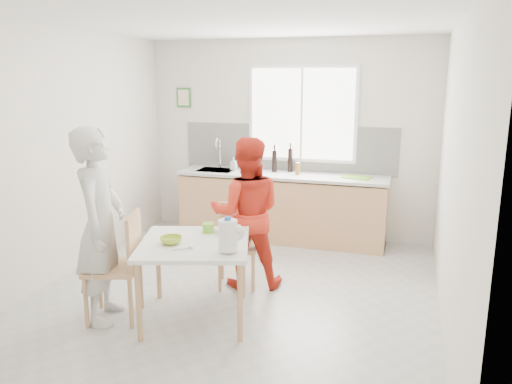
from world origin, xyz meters
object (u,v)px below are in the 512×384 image
(wine_bottle_b, at_px, (274,161))
(milk_jug, at_px, (228,235))
(chair_left, at_px, (121,262))
(person_white, at_px, (100,226))
(bowl_green, at_px, (171,240))
(wine_bottle_a, at_px, (290,160))
(bowl_white, at_px, (229,230))
(chair_far, at_px, (237,240))
(person_red, at_px, (247,213))
(dining_table, at_px, (195,250))

(wine_bottle_b, bearing_deg, milk_jug, -82.64)
(chair_left, distance_m, person_white, 0.37)
(bowl_green, relative_size, wine_bottle_a, 0.61)
(bowl_white, relative_size, wine_bottle_a, 0.75)
(chair_left, xyz_separation_m, wine_bottle_a, (0.88, 2.87, 0.53))
(chair_far, xyz_separation_m, milk_jug, (0.30, -1.06, 0.42))
(milk_jug, bearing_deg, bowl_white, 92.61)
(chair_far, distance_m, wine_bottle_a, 1.89)
(person_white, distance_m, person_red, 1.51)
(bowl_white, bearing_deg, bowl_green, -131.91)
(person_white, relative_size, person_red, 1.11)
(person_white, distance_m, bowl_white, 1.17)
(chair_left, distance_m, milk_jug, 1.09)
(dining_table, height_order, chair_left, chair_left)
(person_white, bearing_deg, wine_bottle_a, -36.65)
(chair_far, xyz_separation_m, wine_bottle_a, (0.14, 1.79, 0.60))
(dining_table, xyz_separation_m, chair_left, (-0.64, -0.20, -0.11))
(dining_table, distance_m, person_white, 0.86)
(chair_left, bearing_deg, wine_bottle_a, 145.81)
(bowl_green, bearing_deg, chair_left, -168.90)
(chair_left, relative_size, bowl_green, 5.09)
(wine_bottle_a, bearing_deg, person_white, -109.53)
(person_red, bearing_deg, wine_bottle_a, -108.18)
(chair_far, distance_m, bowl_white, 0.64)
(dining_table, height_order, person_red, person_red)
(person_white, xyz_separation_m, wine_bottle_a, (1.04, 2.92, 0.19))
(chair_far, height_order, bowl_green, chair_far)
(chair_far, xyz_separation_m, person_white, (-0.89, -1.13, 0.41))
(chair_left, xyz_separation_m, bowl_green, (0.47, 0.09, 0.22))
(chair_far, distance_m, milk_jug, 1.17)
(person_red, bearing_deg, dining_table, 59.74)
(person_white, bearing_deg, bowl_white, -77.58)
(person_white, distance_m, wine_bottle_a, 3.10)
(person_white, relative_size, milk_jug, 6.17)
(chair_far, bearing_deg, bowl_green, -122.41)
(chair_far, xyz_separation_m, bowl_white, (0.12, -0.56, 0.29))
(chair_left, bearing_deg, wine_bottle_b, 149.19)
(wine_bottle_b, bearing_deg, chair_far, -88.02)
(dining_table, bearing_deg, wine_bottle_a, 84.93)
(chair_left, bearing_deg, chair_far, 128.55)
(bowl_green, xyz_separation_m, wine_bottle_a, (0.41, 2.78, 0.31))
(wine_bottle_a, bearing_deg, dining_table, -95.07)
(dining_table, bearing_deg, chair_far, 83.91)
(wine_bottle_a, bearing_deg, person_red, -91.06)
(bowl_green, height_order, wine_bottle_b, wine_bottle_b)
(dining_table, height_order, milk_jug, milk_jug)
(dining_table, height_order, bowl_green, bowl_green)
(bowl_green, xyz_separation_m, wine_bottle_b, (0.21, 2.70, 0.30))
(chair_far, relative_size, milk_jug, 3.04)
(person_white, relative_size, bowl_white, 7.45)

